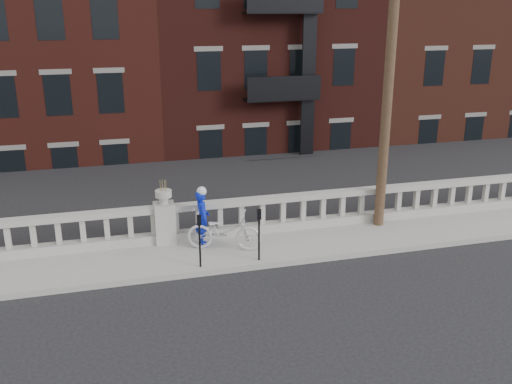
% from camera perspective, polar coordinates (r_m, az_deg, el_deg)
% --- Properties ---
extents(ground, '(120.00, 120.00, 0.00)m').
position_cam_1_polar(ground, '(12.37, -6.78, -12.55)').
color(ground, black).
rests_on(ground, ground).
extents(sidewalk, '(32.00, 2.20, 0.15)m').
position_cam_1_polar(sidewalk, '(14.98, -8.56, -6.56)').
color(sidewalk, '#9A988F').
rests_on(sidewalk, ground).
extents(balustrade, '(28.00, 0.34, 1.03)m').
position_cam_1_polar(balustrade, '(15.63, -9.09, -3.26)').
color(balustrade, '#9A988F').
rests_on(balustrade, sidewalk).
extents(planter_pedestal, '(0.55, 0.55, 1.76)m').
position_cam_1_polar(planter_pedestal, '(15.56, -9.12, -2.60)').
color(planter_pedestal, '#9A988F').
rests_on(planter_pedestal, sidewalk).
extents(lower_level, '(80.00, 44.00, 20.80)m').
position_cam_1_polar(lower_level, '(33.85, -12.08, 11.60)').
color(lower_level, '#605E59').
rests_on(lower_level, ground).
extents(utility_pole, '(1.60, 0.28, 10.00)m').
position_cam_1_polar(utility_pole, '(16.10, 13.36, 13.95)').
color(utility_pole, '#422D1E').
rests_on(utility_pole, sidewalk).
extents(parking_meter_b, '(0.10, 0.09, 1.36)m').
position_cam_1_polar(parking_meter_b, '(13.92, -5.68, -4.29)').
color(parking_meter_b, black).
rests_on(parking_meter_b, sidewalk).
extents(parking_meter_c, '(0.10, 0.09, 1.36)m').
position_cam_1_polar(parking_meter_c, '(14.21, 0.30, -3.70)').
color(parking_meter_c, black).
rests_on(parking_meter_c, sidewalk).
extents(bicycle, '(2.07, 1.33, 1.03)m').
position_cam_1_polar(bicycle, '(14.99, -3.21, -3.90)').
color(bicycle, silver).
rests_on(bicycle, sidewalk).
extents(cyclist, '(0.38, 0.57, 1.53)m').
position_cam_1_polar(cyclist, '(15.20, -5.38, -2.62)').
color(cyclist, '#0C1EBA').
rests_on(cyclist, sidewalk).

